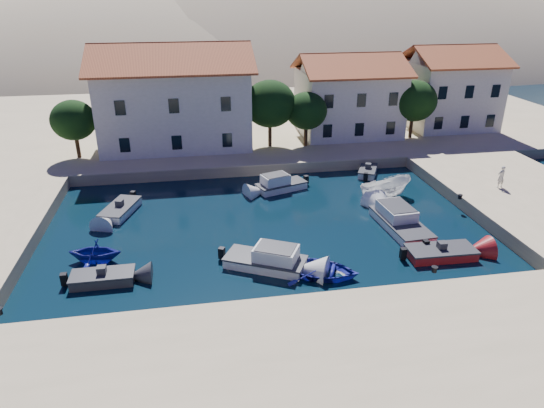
{
  "coord_description": "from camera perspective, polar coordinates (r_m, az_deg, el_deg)",
  "views": [
    {
      "loc": [
        -4.69,
        -20.19,
        15.23
      ],
      "look_at": [
        0.39,
        9.2,
        2.0
      ],
      "focal_mm": 32.0,
      "sensor_mm": 36.0,
      "label": 1
    }
  ],
  "objects": [
    {
      "name": "quay_south",
      "position": [
        20.99,
        6.46,
        -20.86
      ],
      "size": [
        52.0,
        12.0,
        1.0
      ],
      "primitive_type": "cube",
      "color": "tan",
      "rests_on": "ground"
    },
    {
      "name": "motorboat_red_se",
      "position": [
        31.93,
        19.23,
        -5.45
      ],
      "size": [
        4.25,
        1.99,
        1.25
      ],
      "rotation": [
        0.0,
        0.0,
        -0.03
      ],
      "color": "maroon",
      "rests_on": "ground"
    },
    {
      "name": "motorboat_grey_sw",
      "position": [
        29.3,
        -19.27,
        -8.23
      ],
      "size": [
        3.51,
        1.56,
        1.25
      ],
      "rotation": [
        0.0,
        0.0,
        0.0
      ],
      "color": "#343439",
      "rests_on": "ground"
    },
    {
      "name": "rowboat_west",
      "position": [
        31.75,
        -19.95,
        -6.34
      ],
      "size": [
        3.55,
        3.2,
        1.66
      ],
      "primitive_type": "imported",
      "rotation": [
        0.0,
        0.0,
        -1.74
      ],
      "color": "navy",
      "rests_on": "ground"
    },
    {
      "name": "motorboat_white_west",
      "position": [
        37.65,
        -17.4,
        -0.62
      ],
      "size": [
        2.93,
        4.32,
        1.25
      ],
      "rotation": [
        0.0,
        0.0,
        -1.9
      ],
      "color": "white",
      "rests_on": "ground"
    },
    {
      "name": "cabin_cruiser_east",
      "position": [
        34.71,
        14.92,
        -2.11
      ],
      "size": [
        2.66,
        5.81,
        1.6
      ],
      "rotation": [
        0.0,
        0.0,
        1.64
      ],
      "color": "white",
      "rests_on": "ground"
    },
    {
      "name": "cabin_cruiser_south",
      "position": [
        29.09,
        -0.8,
        -6.56
      ],
      "size": [
        5.2,
        4.03,
        1.6
      ],
      "rotation": [
        0.0,
        0.0,
        -0.48
      ],
      "color": "white",
      "rests_on": "ground"
    },
    {
      "name": "ground",
      "position": [
        25.72,
        2.7,
        -12.42
      ],
      "size": [
        400.0,
        400.0,
        0.0
      ],
      "primitive_type": "plane",
      "color": "black",
      "rests_on": "ground"
    },
    {
      "name": "boat_east",
      "position": [
        39.62,
        13.07,
        0.66
      ],
      "size": [
        4.94,
        2.87,
        1.8
      ],
      "primitive_type": "imported",
      "rotation": [
        0.0,
        0.0,
        1.83
      ],
      "color": "white",
      "rests_on": "ground"
    },
    {
      "name": "pedestrian",
      "position": [
        41.8,
        25.35,
        2.92
      ],
      "size": [
        0.7,
        0.52,
        1.77
      ],
      "primitive_type": "imported",
      "rotation": [
        0.0,
        0.0,
        3.3
      ],
      "color": "silver",
      "rests_on": "quay_east"
    },
    {
      "name": "quay_east",
      "position": [
        41.99,
        27.95,
        0.46
      ],
      "size": [
        11.0,
        20.0,
        1.0
      ],
      "primitive_type": "cube",
      "color": "tan",
      "rests_on": "ground"
    },
    {
      "name": "cabin_cruiser_north",
      "position": [
        40.1,
        1.11,
        2.33
      ],
      "size": [
        4.47,
        2.98,
        1.6
      ],
      "rotation": [
        0.0,
        0.0,
        3.47
      ],
      "color": "white",
      "rests_on": "ground"
    },
    {
      "name": "building_right",
      "position": [
        58.63,
        20.19,
        12.93
      ],
      "size": [
        9.45,
        8.4,
        8.8
      ],
      "color": "silver",
      "rests_on": "quay_north"
    },
    {
      "name": "quay_north",
      "position": [
        60.4,
        -3.19,
        9.77
      ],
      "size": [
        80.0,
        36.0,
        1.0
      ],
      "primitive_type": "cube",
      "color": "tan",
      "rests_on": "ground"
    },
    {
      "name": "motorboat_white_ne",
      "position": [
        44.37,
        11.19,
        3.79
      ],
      "size": [
        2.63,
        3.38,
        1.25
      ],
      "rotation": [
        0.0,
        0.0,
        1.12
      ],
      "color": "white",
      "rests_on": "ground"
    },
    {
      "name": "hills",
      "position": [
        151.05,
        0.18,
        9.1
      ],
      "size": [
        254.0,
        176.0,
        99.0
      ],
      "color": "tan",
      "rests_on": "ground"
    },
    {
      "name": "rowboat_south",
      "position": [
        28.68,
        5.6,
        -8.29
      ],
      "size": [
        5.45,
        4.79,
        0.94
      ],
      "primitive_type": "imported",
      "rotation": [
        0.0,
        0.0,
        1.16
      ],
      "color": "navy",
      "rests_on": "ground"
    },
    {
      "name": "building_left",
      "position": [
        49.09,
        -11.43,
        12.55
      ],
      "size": [
        14.7,
        9.45,
        9.7
      ],
      "color": "silver",
      "rests_on": "quay_north"
    },
    {
      "name": "trees",
      "position": [
        47.71,
        1.59,
        11.33
      ],
      "size": [
        37.3,
        5.3,
        6.45
      ],
      "color": "#382314",
      "rests_on": "quay_north"
    },
    {
      "name": "building_mid",
      "position": [
        52.9,
        9.0,
        12.73
      ],
      "size": [
        10.5,
        8.4,
        8.3
      ],
      "color": "silver",
      "rests_on": "quay_north"
    },
    {
      "name": "bollards",
      "position": [
        28.86,
        6.57,
        -5.45
      ],
      "size": [
        29.36,
        9.56,
        0.3
      ],
      "color": "black",
      "rests_on": "ground"
    }
  ]
}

